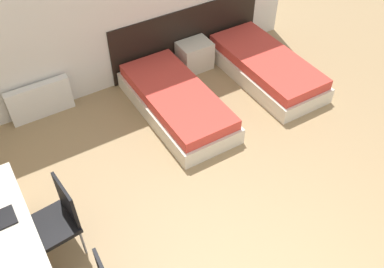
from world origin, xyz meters
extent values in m
cube|color=black|center=(1.11, 4.39, 0.46)|extent=(2.56, 0.03, 0.91)
cube|color=beige|center=(0.33, 3.38, 0.12)|extent=(0.90, 1.96, 0.24)
cube|color=#CC3D33|center=(0.33, 3.38, 0.31)|extent=(0.82, 1.88, 0.15)
cube|color=beige|center=(1.89, 3.38, 0.12)|extent=(0.90, 1.96, 0.24)
cube|color=#CC3D33|center=(1.89, 3.38, 0.31)|extent=(0.82, 1.88, 0.15)
cube|color=beige|center=(1.11, 4.17, 0.22)|extent=(0.50, 0.38, 0.45)
cube|color=silver|center=(-1.27, 4.31, 0.26)|extent=(0.86, 0.12, 0.51)
cube|color=beige|center=(-2.17, 1.68, 0.74)|extent=(0.51, 2.37, 0.04)
cube|color=black|center=(-1.79, 2.16, 0.41)|extent=(0.51, 0.51, 0.05)
cube|color=black|center=(-1.57, 2.18, 0.66)|extent=(0.07, 0.42, 0.45)
cylinder|color=slate|center=(-1.97, 1.94, 0.19)|extent=(0.02, 0.02, 0.39)
cylinder|color=slate|center=(-2.01, 2.34, 0.19)|extent=(0.02, 0.02, 0.39)
cylinder|color=slate|center=(-1.57, 1.97, 0.19)|extent=(0.02, 0.02, 0.39)
cylinder|color=slate|center=(-1.61, 2.38, 0.19)|extent=(0.02, 0.02, 0.39)
camera|label=1|loc=(-1.83, -0.57, 4.00)|focal=40.00mm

